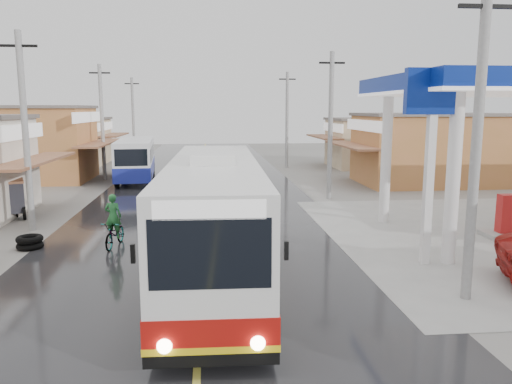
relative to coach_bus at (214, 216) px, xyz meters
The scene contains 12 objects.
ground 3.18m from the coach_bus, 99.82° to the right, with size 120.00×120.00×0.00m, color slate.
road 12.57m from the coach_bus, 92.05° to the left, with size 12.00×90.00×0.02m, color black.
centre_line 12.56m from the coach_bus, 92.05° to the left, with size 0.15×90.00×0.01m, color #D8CC4C.
shopfronts_right 17.44m from the coach_bus, 32.93° to the left, with size 11.00×44.00×4.80m, color #B3AB9D, non-canonical shape.
utility_poles_left 15.46m from the coach_bus, 119.01° to the left, with size 1.60×50.00×8.00m, color gray, non-canonical shape.
utility_poles_right 14.17m from the coach_bus, 62.19° to the left, with size 1.60×36.00×8.00m, color gray, non-canonical shape.
coach_bus is the anchor object (origin of this frame).
second_bus 21.40m from the coach_bus, 103.93° to the left, with size 2.95×8.74×2.85m.
cyclist 5.12m from the coach_bus, 135.70° to the left, with size 0.93×1.93×1.99m.
tricycle_near 13.15m from the coach_bus, 135.86° to the left, with size 2.25×2.53×1.78m.
tricycle_far 13.69m from the coach_bus, 136.04° to the left, with size 1.99×2.19×1.52m.
tyre_stack 7.64m from the coach_bus, 151.65° to the left, with size 0.94×0.94×0.48m.
Camera 1 is at (0.26, -11.94, 4.97)m, focal length 35.00 mm.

